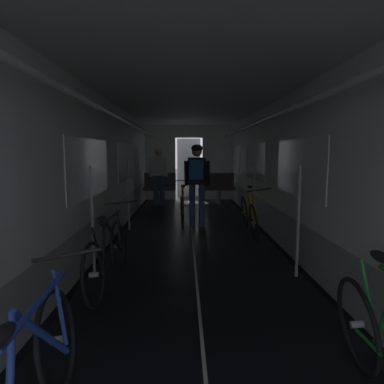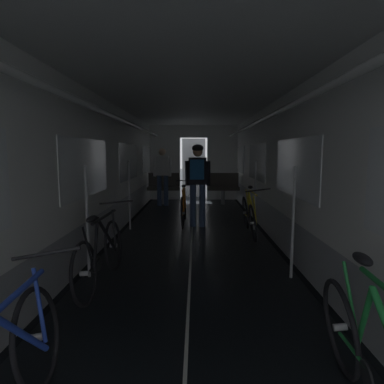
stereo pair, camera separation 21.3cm
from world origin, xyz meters
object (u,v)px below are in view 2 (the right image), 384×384
Objects in this scene: bicycle_green at (374,367)px; bicycle_orange_in_aisle at (184,207)px; bicycle_black at (101,254)px; bicycle_yellow at (249,215)px; person_cyclist_aisle at (198,176)px; bench_seat_far_left at (164,185)px; person_standing_near_bench at (163,173)px; bench_seat_far_right at (223,185)px.

bicycle_orange_in_aisle is (-1.25, 5.39, 0.00)m from bicycle_green.
bicycle_black reaches higher than bicycle_orange_in_aisle.
person_cyclist_aisle is at bearing 146.47° from bicycle_yellow.
bicycle_yellow reaches higher than bicycle_black.
bicycle_green is (1.96, -8.25, -0.19)m from bench_seat_far_left.
person_cyclist_aisle is at bearing -69.84° from person_standing_near_bench.
bicycle_black is 1.00× the size of bicycle_orange_in_aisle.
bicycle_orange_in_aisle is (-1.09, -2.87, -0.18)m from bench_seat_far_right.
person_standing_near_bench is (-1.99, 3.40, 0.59)m from bicycle_yellow.
bench_seat_far_left is 0.58× the size of bicycle_green.
bench_seat_far_right is at bearing 75.90° from person_cyclist_aisle.
bicycle_yellow is at bearing -87.04° from bench_seat_far_right.
bench_seat_far_left is at bearing 117.82° from bicycle_yellow.
bicycle_yellow is at bearing -62.18° from bench_seat_far_left.
bicycle_green is at bearing -79.49° from person_cyclist_aisle.
bicycle_green is at bearing -90.40° from bicycle_yellow.
bench_seat_far_right is at bearing 0.00° from bench_seat_far_left.
bicycle_yellow is (2.13, 2.46, -0.00)m from bicycle_black.
bicycle_yellow is at bearing -35.49° from bicycle_orange_in_aisle.
bench_seat_far_right is at bearing 91.14° from bicycle_green.
bench_seat_far_right is 8.25m from bicycle_green.
person_standing_near_bench reaches higher than bicycle_yellow.
person_cyclist_aisle is (1.15, 3.11, 0.69)m from bicycle_black.
bicycle_yellow is (2.00, -3.78, -0.19)m from bench_seat_far_left.
bench_seat_far_right is at bearing 92.96° from bicycle_yellow.
person_cyclist_aisle is at bearing -41.23° from bicycle_orange_in_aisle.
person_standing_near_bench reaches higher than bicycle_black.
bicycle_yellow is 1.58m from bicycle_orange_in_aisle.
bench_seat_far_left is 0.58× the size of person_standing_near_bench.
person_standing_near_bench is at bearing 105.89° from bicycle_orange_in_aisle.
bicycle_orange_in_aisle is at bearing -74.11° from person_standing_near_bench.
bicycle_orange_in_aisle is (-1.28, 0.92, 0.00)m from bicycle_yellow.
bicycle_black is at bearing -91.23° from bench_seat_far_left.
person_cyclist_aisle is at bearing 69.74° from bicycle_black.
person_standing_near_bench is (0.14, 5.86, 0.59)m from bicycle_black.
bench_seat_far_left is at bearing 88.77° from bicycle_black.
bench_seat_far_right is 3.07m from bicycle_orange_in_aisle.
bench_seat_far_right is 1.88m from person_standing_near_bench.
bicycle_black is at bearing -110.26° from person_cyclist_aisle.
bicycle_black is at bearing -130.89° from bicycle_yellow.
person_standing_near_bench is (-1.80, -0.38, 0.41)m from bench_seat_far_right.
bench_seat_far_right is 0.57× the size of person_cyclist_aisle.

